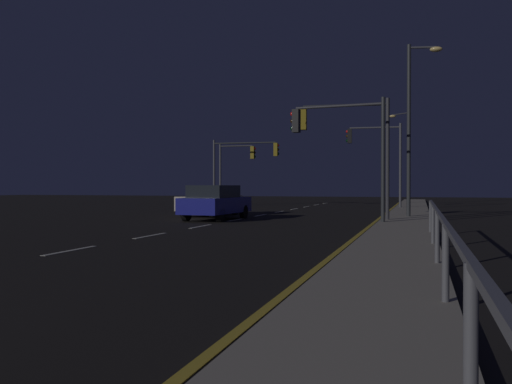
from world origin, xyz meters
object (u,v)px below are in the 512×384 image
(car, at_px, (216,202))
(traffic_light_near_right, at_px, (243,159))
(traffic_light_mid_left, at_px, (377,149))
(traffic_light_near_left, at_px, (347,135))
(traffic_light_far_right, at_px, (236,162))
(street_lamp_far_end, at_px, (413,115))
(street_lamp_across_street, at_px, (406,148))
(car_oncoming, at_px, (211,200))
(traffic_light_far_center, at_px, (340,135))

(car, height_order, traffic_light_near_right, traffic_light_near_right)
(traffic_light_mid_left, distance_m, traffic_light_near_left, 13.39)
(car, relative_size, traffic_light_far_right, 0.92)
(street_lamp_far_end, distance_m, street_lamp_across_street, 20.91)
(car_oncoming, relative_size, traffic_light_far_center, 0.92)
(traffic_light_far_center, bearing_deg, traffic_light_far_right, 120.82)
(car, bearing_deg, traffic_light_far_right, 105.98)
(car_oncoming, xyz_separation_m, traffic_light_near_right, (-2.12, 11.77, 2.72))
(traffic_light_far_right, height_order, street_lamp_across_street, street_lamp_across_street)
(car, height_order, street_lamp_far_end, street_lamp_far_end)
(traffic_light_near_left, bearing_deg, street_lamp_far_end, 47.53)
(car, height_order, street_lamp_across_street, street_lamp_across_street)
(traffic_light_near_left, bearing_deg, street_lamp_across_street, 85.55)
(traffic_light_far_center, bearing_deg, car_oncoming, 149.78)
(car_oncoming, height_order, traffic_light_mid_left, traffic_light_mid_left)
(traffic_light_far_center, xyz_separation_m, street_lamp_across_street, (1.97, 25.10, 1.13))
(car_oncoming, distance_m, traffic_light_far_center, 8.80)
(car_oncoming, xyz_separation_m, traffic_light_mid_left, (7.57, 10.46, 3.17))
(traffic_light_far_center, xyz_separation_m, street_lamp_far_end, (2.80, 4.21, 1.23))
(car, height_order, car_oncoming, same)
(car, height_order, traffic_light_near_left, traffic_light_near_left)
(traffic_light_near_left, distance_m, traffic_light_near_right, 17.48)
(street_lamp_across_street, bearing_deg, traffic_light_far_center, -94.48)
(traffic_light_far_right, bearing_deg, traffic_light_near_left, -56.96)
(traffic_light_far_center, bearing_deg, car, 169.04)
(traffic_light_mid_left, relative_size, traffic_light_near_left, 1.08)
(traffic_light_near_left, distance_m, traffic_light_far_center, 1.29)
(traffic_light_near_right, bearing_deg, traffic_light_far_right, 125.53)
(street_lamp_far_end, bearing_deg, car, -160.15)
(street_lamp_across_street, bearing_deg, traffic_light_near_left, -94.45)
(street_lamp_far_end, bearing_deg, traffic_light_near_right, 135.88)
(traffic_light_mid_left, height_order, traffic_light_near_left, traffic_light_mid_left)
(car, distance_m, traffic_light_mid_left, 15.20)
(car, xyz_separation_m, street_lamp_far_end, (8.56, 3.09, 3.99))
(traffic_light_far_center, bearing_deg, traffic_light_near_left, 84.84)
(car_oncoming, height_order, traffic_light_far_center, traffic_light_far_center)
(traffic_light_near_right, distance_m, traffic_light_far_center, 18.51)
(street_lamp_across_street, bearing_deg, car, -107.88)
(traffic_light_near_left, bearing_deg, car, -178.40)
(traffic_light_far_center, distance_m, street_lamp_far_end, 5.20)
(car, distance_m, traffic_light_near_left, 6.56)
(traffic_light_near_right, bearing_deg, street_lamp_far_end, -44.12)
(traffic_light_far_center, bearing_deg, traffic_light_near_right, 120.32)
(traffic_light_mid_left, bearing_deg, traffic_light_near_right, 172.29)
(traffic_light_near_left, distance_m, street_lamp_far_end, 4.12)
(traffic_light_near_right, distance_m, street_lamp_far_end, 16.96)
(traffic_light_far_center, bearing_deg, street_lamp_across_street, 85.52)
(traffic_light_far_center, relative_size, street_lamp_across_street, 0.64)
(traffic_light_near_right, xyz_separation_m, street_lamp_across_street, (11.31, 9.12, 1.17))
(traffic_light_mid_left, xyz_separation_m, traffic_light_near_right, (-9.70, 1.31, -0.44))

